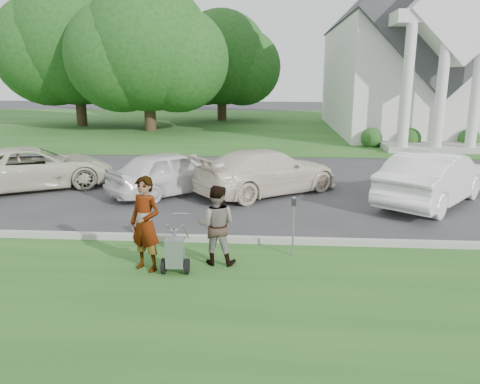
# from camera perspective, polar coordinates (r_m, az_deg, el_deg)

# --- Properties ---
(ground) EXTENTS (120.00, 120.00, 0.00)m
(ground) POSITION_cam_1_polar(r_m,az_deg,el_deg) (10.02, 1.90, -7.36)
(ground) COLOR #333335
(ground) RESTS_ON ground
(grass_strip) EXTENTS (80.00, 7.00, 0.01)m
(grass_strip) POSITION_cam_1_polar(r_m,az_deg,el_deg) (7.31, 0.93, -15.90)
(grass_strip) COLOR #22581E
(grass_strip) RESTS_ON ground
(church_lawn) EXTENTS (80.00, 30.00, 0.01)m
(church_lawn) POSITION_cam_1_polar(r_m,az_deg,el_deg) (36.51, 3.59, 8.23)
(church_lawn) COLOR #22581E
(church_lawn) RESTS_ON ground
(curb) EXTENTS (80.00, 0.18, 0.15)m
(curb) POSITION_cam_1_polar(r_m,az_deg,el_deg) (10.51, 2.02, -5.89)
(curb) COLOR #9E9E93
(curb) RESTS_ON ground
(church) EXTENTS (9.19, 19.00, 24.10)m
(church) POSITION_cam_1_polar(r_m,az_deg,el_deg) (33.66, 19.92, 17.10)
(church) COLOR white
(church) RESTS_ON ground
(tree_left) EXTENTS (10.63, 8.40, 9.71)m
(tree_left) POSITION_cam_1_polar(r_m,az_deg,el_deg) (32.44, -11.27, 16.31)
(tree_left) COLOR #332316
(tree_left) RESTS_ON ground
(tree_far) EXTENTS (11.64, 9.20, 10.73)m
(tree_far) POSITION_cam_1_polar(r_m,az_deg,el_deg) (37.25, -19.38, 16.38)
(tree_far) COLOR #332316
(tree_far) RESTS_ON ground
(tree_back) EXTENTS (9.61, 7.60, 8.89)m
(tree_back) POSITION_cam_1_polar(r_m,az_deg,el_deg) (39.57, -2.29, 15.54)
(tree_back) COLOR #332316
(tree_back) RESTS_ON ground
(striping_cart) EXTENTS (0.53, 1.03, 0.95)m
(striping_cart) POSITION_cam_1_polar(r_m,az_deg,el_deg) (8.93, -7.92, -7.41)
(striping_cart) COLOR black
(striping_cart) RESTS_ON ground
(person_left) EXTENTS (0.79, 0.68, 1.83)m
(person_left) POSITION_cam_1_polar(r_m,az_deg,el_deg) (9.03, -11.46, -3.92)
(person_left) COLOR #999999
(person_left) RESTS_ON ground
(person_right) EXTENTS (0.81, 0.65, 1.59)m
(person_right) POSITION_cam_1_polar(r_m,az_deg,el_deg) (9.19, -2.90, -4.11)
(person_right) COLOR #999999
(person_right) RESTS_ON ground
(parking_meter_near) EXTENTS (0.09, 0.08, 1.27)m
(parking_meter_near) POSITION_cam_1_polar(r_m,az_deg,el_deg) (9.61, 6.52, -3.34)
(parking_meter_near) COLOR #92949A
(parking_meter_near) RESTS_ON ground
(car_a) EXTENTS (5.46, 4.44, 1.38)m
(car_a) POSITION_cam_1_polar(r_m,az_deg,el_deg) (16.90, -23.75, 2.72)
(car_a) COLOR beige
(car_a) RESTS_ON ground
(car_b) EXTENTS (4.11, 3.99, 1.39)m
(car_b) POSITION_cam_1_polar(r_m,az_deg,el_deg) (14.87, -8.30, 2.40)
(car_b) COLOR white
(car_b) RESTS_ON ground
(car_c) EXTENTS (5.04, 4.53, 1.41)m
(car_c) POSITION_cam_1_polar(r_m,az_deg,el_deg) (14.81, 3.36, 2.50)
(car_c) COLOR silver
(car_c) RESTS_ON ground
(car_d) EXTENTS (4.18, 4.72, 1.55)m
(car_d) POSITION_cam_1_polar(r_m,az_deg,el_deg) (14.64, 22.51, 1.59)
(car_d) COLOR white
(car_d) RESTS_ON ground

